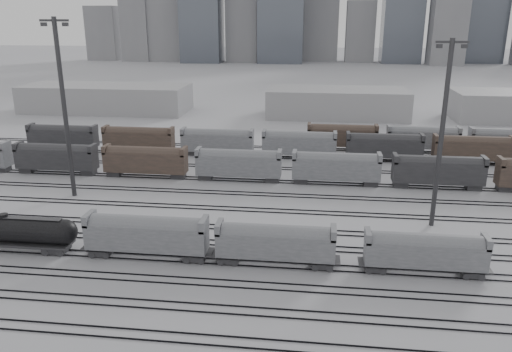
# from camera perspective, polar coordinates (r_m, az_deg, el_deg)

# --- Properties ---
(ground) EXTENTS (900.00, 900.00, 0.00)m
(ground) POSITION_cam_1_polar(r_m,az_deg,el_deg) (58.46, 1.94, -10.57)
(ground) COLOR silver
(ground) RESTS_ON ground
(tracks) EXTENTS (220.00, 71.50, 0.16)m
(tracks) POSITION_cam_1_polar(r_m,az_deg,el_deg) (74.26, 3.16, -4.16)
(tracks) COLOR black
(tracks) RESTS_ON ground
(tank_car_b) EXTENTS (18.49, 3.08, 4.57)m
(tank_car_b) POSITION_cam_1_polar(r_m,az_deg,el_deg) (69.11, -26.70, -5.54)
(tank_car_b) COLOR #262629
(tank_car_b) RESTS_ON ground
(hopper_car_a) EXTENTS (14.67, 2.91, 5.25)m
(hopper_car_a) POSITION_cam_1_polar(r_m,az_deg,el_deg) (60.96, -12.40, -6.38)
(hopper_car_a) COLOR #262629
(hopper_car_a) RESTS_ON ground
(hopper_car_b) EXTENTS (13.78, 2.74, 4.93)m
(hopper_car_b) POSITION_cam_1_polar(r_m,az_deg,el_deg) (57.97, 2.24, -7.47)
(hopper_car_b) COLOR #262629
(hopper_car_b) RESTS_ON ground
(hopper_car_c) EXTENTS (13.32, 2.65, 4.76)m
(hopper_car_c) POSITION_cam_1_polar(r_m,az_deg,el_deg) (59.20, 18.76, -8.01)
(hopper_car_c) COLOR #262629
(hopper_car_c) RESTS_ON ground
(light_mast_b) EXTENTS (4.45, 0.71, 27.81)m
(light_mast_b) POSITION_cam_1_polar(r_m,az_deg,el_deg) (82.91, -21.09, 7.54)
(light_mast_b) COLOR #323235
(light_mast_b) RESTS_ON ground
(light_mast_c) EXTENTS (4.04, 0.65, 25.25)m
(light_mast_c) POSITION_cam_1_polar(r_m,az_deg,el_deg) (70.19, 20.49, 4.83)
(light_mast_c) COLOR #323235
(light_mast_c) RESTS_ON ground
(bg_string_near) EXTENTS (151.00, 3.00, 5.60)m
(bg_string_near) POSITION_cam_1_polar(r_m,az_deg,el_deg) (87.02, 9.13, 0.84)
(bg_string_near) COLOR gray
(bg_string_near) RESTS_ON ground
(bg_string_mid) EXTENTS (151.00, 3.00, 5.60)m
(bg_string_mid) POSITION_cam_1_polar(r_m,az_deg,el_deg) (103.28, 14.43, 3.18)
(bg_string_mid) COLOR #262629
(bg_string_mid) RESTS_ON ground
(bg_string_far) EXTENTS (66.00, 3.00, 5.60)m
(bg_string_far) POSITION_cam_1_polar(r_m,az_deg,el_deg) (114.47, 22.68, 3.75)
(bg_string_far) COLOR brown
(bg_string_far) RESTS_ON ground
(warehouse_left) EXTENTS (50.00, 18.00, 8.00)m
(warehouse_left) POSITION_cam_1_polar(r_m,az_deg,el_deg) (161.60, -16.71, 8.52)
(warehouse_left) COLOR gray
(warehouse_left) RESTS_ON ground
(warehouse_mid) EXTENTS (40.00, 18.00, 8.00)m
(warehouse_mid) POSITION_cam_1_polar(r_m,az_deg,el_deg) (148.32, 9.22, 8.27)
(warehouse_mid) COLOR gray
(warehouse_mid) RESTS_ON ground
(skyline) EXTENTS (316.00, 22.40, 95.00)m
(skyline) POSITION_cam_1_polar(r_m,az_deg,el_deg) (331.45, 8.62, 18.71)
(skyline) COLOR gray
(skyline) RESTS_ON ground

